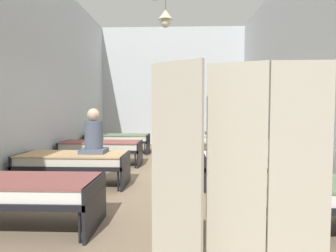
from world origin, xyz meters
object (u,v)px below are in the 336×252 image
bed_right_row_1 (257,162)px  potted_plant (165,127)px  bed_left_row_1 (74,161)px  patient_seated_secondary (213,125)px  bed_left_row_2 (102,147)px  bed_left_row_3 (118,139)px  bed_right_row_3 (224,139)px  bed_right_row_0 (301,193)px  privacy_screen (237,185)px  bed_right_row_2 (236,148)px  nurse_near_aisle (183,139)px  bed_left_row_0 (15,190)px  patient_seated_primary (94,137)px

bed_right_row_1 → potted_plant: potted_plant is taller
bed_left_row_1 → patient_seated_secondary: bearing=53.3°
bed_left_row_1 → bed_left_row_2: size_ratio=1.00×
bed_left_row_1 → bed_right_row_1: (3.24, 0.00, 0.00)m
bed_left_row_3 → bed_right_row_3: size_ratio=1.00×
bed_right_row_0 → bed_left_row_2: (-3.24, 3.80, 0.00)m
patient_seated_secondary → privacy_screen: size_ratio=0.47×
bed_left_row_2 → bed_right_row_3: size_ratio=1.00×
bed_right_row_2 → bed_right_row_3: bearing=90.0°
privacy_screen → patient_seated_secondary: bearing=103.1°
bed_left_row_2 → nurse_near_aisle: (1.97, 1.04, 0.09)m
bed_left_row_0 → privacy_screen: privacy_screen is taller
bed_right_row_3 → patient_seated_secondary: patient_seated_secondary is taller
bed_right_row_0 → bed_left_row_2: same height
bed_left_row_0 → nurse_near_aisle: (1.97, 4.84, 0.09)m
bed_left_row_3 → privacy_screen: privacy_screen is taller
bed_right_row_0 → bed_left_row_0: bearing=180.0°
potted_plant → privacy_screen: 7.34m
bed_left_row_0 → bed_left_row_2: size_ratio=1.00×
bed_right_row_1 → bed_left_row_1: bearing=180.0°
bed_left_row_2 → bed_right_row_2: bearing=0.0°
bed_right_row_2 → bed_right_row_1: bearing=-90.0°
bed_right_row_2 → patient_seated_secondary: bearing=100.1°
potted_plant → bed_right_row_1: bearing=-66.6°
bed_right_row_0 → nurse_near_aisle: 5.00m
bed_right_row_3 → nurse_near_aisle: (-1.26, -0.86, 0.09)m
bed_right_row_2 → privacy_screen: bearing=-100.7°
bed_left_row_1 → patient_seated_primary: bearing=9.3°
bed_left_row_1 → patient_seated_primary: (0.35, 0.06, 0.43)m
bed_left_row_0 → nurse_near_aisle: nurse_near_aisle is taller
patient_seated_primary → potted_plant: 4.23m
bed_right_row_1 → bed_left_row_2: 3.75m
bed_left_row_3 → potted_plant: (1.44, 0.35, 0.34)m
bed_left_row_2 → bed_right_row_2: size_ratio=1.00×
bed_right_row_0 → bed_left_row_1: (-3.24, 1.90, 0.00)m
bed_left_row_0 → bed_left_row_1: bearing=90.0°
bed_right_row_2 → bed_left_row_3: 3.75m
bed_right_row_0 → privacy_screen: bearing=-127.4°
bed_right_row_0 → privacy_screen: (-0.95, -1.24, 0.41)m
patient_seated_primary → bed_left_row_2: bearing=100.8°
patient_seated_primary → privacy_screen: (1.94, -3.20, -0.02)m
bed_left_row_2 → patient_seated_primary: size_ratio=2.37×
bed_left_row_2 → bed_right_row_3: 3.75m
bed_left_row_2 → bed_right_row_2: 3.24m
nurse_near_aisle → patient_seated_primary: (-1.62, -2.88, 0.34)m
bed_right_row_0 → bed_left_row_2: bearing=130.4°
bed_left_row_2 → bed_left_row_1: bearing=-90.0°
bed_left_row_0 → bed_right_row_2: 4.99m
bed_right_row_3 → bed_left_row_2: bearing=-149.6°
bed_left_row_1 → bed_left_row_0: bearing=-90.0°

